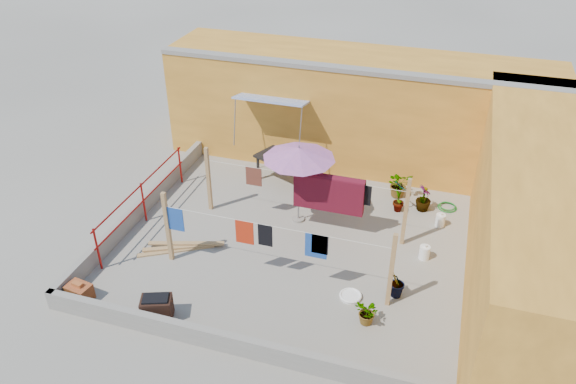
# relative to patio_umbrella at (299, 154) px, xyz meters

# --- Properties ---
(ground) EXTENTS (80.00, 80.00, 0.00)m
(ground) POSITION_rel_patio_umbrella_xyz_m (0.16, -1.00, -1.91)
(ground) COLOR #9E998E
(ground) RESTS_ON ground
(wall_back) EXTENTS (11.00, 3.27, 3.21)m
(wall_back) POSITION_rel_patio_umbrella_xyz_m (0.66, 3.70, -0.30)
(wall_back) COLOR gold
(wall_back) RESTS_ON ground
(wall_right) EXTENTS (2.40, 9.00, 3.20)m
(wall_right) POSITION_rel_patio_umbrella_xyz_m (5.36, -1.00, -0.31)
(wall_right) COLOR gold
(wall_right) RESTS_ON ground
(parapet_front) EXTENTS (8.30, 0.16, 0.44)m
(parapet_front) POSITION_rel_patio_umbrella_xyz_m (0.16, -4.58, -1.69)
(parapet_front) COLOR gray
(parapet_front) RESTS_ON ground
(parapet_left) EXTENTS (0.16, 7.30, 0.44)m
(parapet_left) POSITION_rel_patio_umbrella_xyz_m (-3.92, -1.00, -1.69)
(parapet_left) COLOR gray
(parapet_left) RESTS_ON ground
(red_railing) EXTENTS (0.05, 4.20, 1.10)m
(red_railing) POSITION_rel_patio_umbrella_xyz_m (-3.69, -1.20, -1.19)
(red_railing) COLOR maroon
(red_railing) RESTS_ON ground
(clothesline_rig) EXTENTS (5.09, 2.35, 1.80)m
(clothesline_rig) POSITION_rel_patio_umbrella_xyz_m (0.66, -0.46, -0.87)
(clothesline_rig) COLOR tan
(clothesline_rig) RESTS_ON ground
(patio_umbrella) EXTENTS (2.31, 2.31, 2.13)m
(patio_umbrella) POSITION_rel_patio_umbrella_xyz_m (0.00, 0.00, 0.00)
(patio_umbrella) COLOR gray
(patio_umbrella) RESTS_ON ground
(outdoor_table) EXTENTS (1.86, 1.43, 0.78)m
(outdoor_table) POSITION_rel_patio_umbrella_xyz_m (-0.87, 1.62, -1.20)
(outdoor_table) COLOR black
(outdoor_table) RESTS_ON ground
(brick_stack) EXTENTS (0.55, 0.44, 0.44)m
(brick_stack) POSITION_rel_patio_umbrella_xyz_m (-3.54, -4.20, -1.72)
(brick_stack) COLOR #AE5A28
(brick_stack) RESTS_ON ground
(lumber_pile) EXTENTS (1.85, 1.08, 0.12)m
(lumber_pile) POSITION_rel_patio_umbrella_xyz_m (-2.30, -2.00, -1.85)
(lumber_pile) COLOR tan
(lumber_pile) RESTS_ON ground
(brazier) EXTENTS (0.71, 0.59, 0.55)m
(brazier) POSITION_rel_patio_umbrella_xyz_m (-1.71, -4.20, -1.64)
(brazier) COLOR black
(brazier) RESTS_ON ground
(white_basin) EXTENTS (0.48, 0.48, 0.08)m
(white_basin) POSITION_rel_patio_umbrella_xyz_m (1.88, -2.44, -1.87)
(white_basin) COLOR white
(white_basin) RESTS_ON ground
(water_jug_a) EXTENTS (0.24, 0.24, 0.38)m
(water_jug_a) POSITION_rel_patio_umbrella_xyz_m (3.22, -0.62, -1.74)
(water_jug_a) COLOR white
(water_jug_a) RESTS_ON ground
(water_jug_b) EXTENTS (0.24, 0.24, 0.37)m
(water_jug_b) POSITION_rel_patio_umbrella_xyz_m (3.47, 0.83, -1.75)
(water_jug_b) COLOR white
(water_jug_b) RESTS_ON ground
(green_hose) EXTENTS (0.50, 0.50, 0.07)m
(green_hose) POSITION_rel_patio_umbrella_xyz_m (3.60, 1.71, -1.88)
(green_hose) COLOR #176A21
(green_hose) RESTS_ON ground
(plant_back_a) EXTENTS (0.86, 0.82, 0.74)m
(plant_back_a) POSITION_rel_patio_umbrella_xyz_m (2.26, 1.92, -1.54)
(plant_back_a) COLOR #1F5819
(plant_back_a) RESTS_ON ground
(plant_back_b) EXTENTS (0.48, 0.48, 0.71)m
(plant_back_b) POSITION_rel_patio_umbrella_xyz_m (2.97, 1.43, -1.55)
(plant_back_b) COLOR #1F5819
(plant_back_b) RESTS_ON ground
(plant_right_a) EXTENTS (0.57, 0.59, 0.93)m
(plant_right_a) POSITION_rel_patio_umbrella_xyz_m (2.38, 1.17, -1.44)
(plant_right_a) COLOR #1F5819
(plant_right_a) RESTS_ON ground
(plant_right_b) EXTENTS (0.40, 0.46, 0.74)m
(plant_right_b) POSITION_rel_patio_umbrella_xyz_m (2.78, -2.13, -1.54)
(plant_right_b) COLOR #1F5819
(plant_right_b) RESTS_ON ground
(plant_right_c) EXTENTS (0.66, 0.65, 0.55)m
(plant_right_c) POSITION_rel_patio_umbrella_xyz_m (2.36, -3.07, -1.63)
(plant_right_c) COLOR #1F5819
(plant_right_c) RESTS_ON ground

